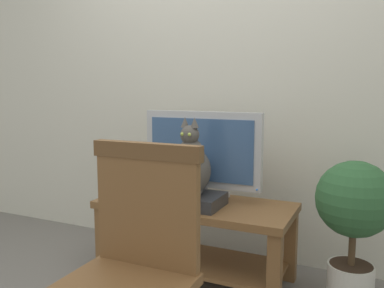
{
  "coord_description": "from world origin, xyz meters",
  "views": [
    {
      "loc": [
        1.0,
        -1.68,
        1.18
      ],
      "look_at": [
        0.0,
        0.48,
        0.85
      ],
      "focal_mm": 38.06,
      "sensor_mm": 36.0,
      "label": 1
    }
  ],
  "objects_px": {
    "cat": "(192,166)",
    "wooden_chair": "(131,260)",
    "tv_stand": "(195,226)",
    "book_stack": "(134,189)",
    "potted_plant": "(354,216)",
    "tv": "(202,153)",
    "media_box": "(193,200)"
  },
  "relations": [
    {
      "from": "tv_stand",
      "to": "cat",
      "type": "distance_m",
      "value": 0.41
    },
    {
      "from": "wooden_chair",
      "to": "potted_plant",
      "type": "bearing_deg",
      "value": 57.13
    },
    {
      "from": "tv",
      "to": "potted_plant",
      "type": "distance_m",
      "value": 0.95
    },
    {
      "from": "tv",
      "to": "potted_plant",
      "type": "height_order",
      "value": "tv"
    },
    {
      "from": "tv_stand",
      "to": "potted_plant",
      "type": "distance_m",
      "value": 0.92
    },
    {
      "from": "book_stack",
      "to": "potted_plant",
      "type": "height_order",
      "value": "potted_plant"
    },
    {
      "from": "tv_stand",
      "to": "cat",
      "type": "height_order",
      "value": "cat"
    },
    {
      "from": "potted_plant",
      "to": "wooden_chair",
      "type": "bearing_deg",
      "value": -122.87
    },
    {
      "from": "tv_stand",
      "to": "wooden_chair",
      "type": "distance_m",
      "value": 1.1
    },
    {
      "from": "cat",
      "to": "potted_plant",
      "type": "bearing_deg",
      "value": 6.19
    },
    {
      "from": "tv_stand",
      "to": "book_stack",
      "type": "bearing_deg",
      "value": -177.31
    },
    {
      "from": "tv_stand",
      "to": "wooden_chair",
      "type": "bearing_deg",
      "value": -77.89
    },
    {
      "from": "media_box",
      "to": "potted_plant",
      "type": "xyz_separation_m",
      "value": [
        0.88,
        0.08,
        -0.01
      ]
    },
    {
      "from": "tv",
      "to": "media_box",
      "type": "bearing_deg",
      "value": -83.36
    },
    {
      "from": "tv_stand",
      "to": "potted_plant",
      "type": "xyz_separation_m",
      "value": [
        0.9,
        0.0,
        0.18
      ]
    },
    {
      "from": "tv",
      "to": "wooden_chair",
      "type": "relative_size",
      "value": 0.79
    },
    {
      "from": "wooden_chair",
      "to": "book_stack",
      "type": "xyz_separation_m",
      "value": [
        -0.65,
        1.03,
        -0.05
      ]
    },
    {
      "from": "cat",
      "to": "wooden_chair",
      "type": "distance_m",
      "value": 0.99
    },
    {
      "from": "media_box",
      "to": "book_stack",
      "type": "height_order",
      "value": "book_stack"
    },
    {
      "from": "tv",
      "to": "book_stack",
      "type": "distance_m",
      "value": 0.51
    },
    {
      "from": "cat",
      "to": "wooden_chair",
      "type": "bearing_deg",
      "value": -78.04
    },
    {
      "from": "tv_stand",
      "to": "book_stack",
      "type": "distance_m",
      "value": 0.47
    },
    {
      "from": "tv_stand",
      "to": "tv",
      "type": "bearing_deg",
      "value": 89.98
    },
    {
      "from": "tv_stand",
      "to": "potted_plant",
      "type": "bearing_deg",
      "value": 0.22
    },
    {
      "from": "tv",
      "to": "cat",
      "type": "distance_m",
      "value": 0.2
    },
    {
      "from": "wooden_chair",
      "to": "cat",
      "type": "bearing_deg",
      "value": 101.96
    },
    {
      "from": "media_box",
      "to": "potted_plant",
      "type": "distance_m",
      "value": 0.89
    },
    {
      "from": "tv_stand",
      "to": "media_box",
      "type": "bearing_deg",
      "value": -74.6
    },
    {
      "from": "media_box",
      "to": "wooden_chair",
      "type": "xyz_separation_m",
      "value": [
        0.2,
        -0.97,
        0.05
      ]
    },
    {
      "from": "tv",
      "to": "media_box",
      "type": "height_order",
      "value": "tv"
    },
    {
      "from": "wooden_chair",
      "to": "book_stack",
      "type": "distance_m",
      "value": 1.22
    },
    {
      "from": "cat",
      "to": "book_stack",
      "type": "relative_size",
      "value": 1.79
    }
  ]
}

